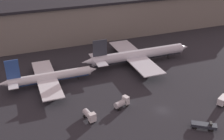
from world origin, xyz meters
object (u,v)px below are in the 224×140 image
object	(u,v)px
service_vehicle_3	(89,115)
service_vehicle_1	(122,103)
airplane_1	(138,55)
service_vehicle_0	(204,125)
airplane_0	(49,77)
service_vehicle_2	(224,99)

from	to	relation	value
service_vehicle_3	service_vehicle_1	bearing A→B (deg)	91.44
airplane_1	service_vehicle_0	xyz separation A→B (m)	(-1.66, -47.17, -2.57)
service_vehicle_0	service_vehicle_3	size ratio (longest dim) A/B	1.28
airplane_0	service_vehicle_0	distance (m)	56.43
service_vehicle_0	service_vehicle_3	bearing A→B (deg)	-173.99
airplane_0	service_vehicle_2	size ratio (longest dim) A/B	4.98
service_vehicle_1	service_vehicle_2	distance (m)	33.90
airplane_0	service_vehicle_1	world-z (taller)	airplane_0
airplane_1	service_vehicle_0	bearing A→B (deg)	-91.30
service_vehicle_3	airplane_0	bearing A→B (deg)	-175.65
service_vehicle_0	service_vehicle_2	size ratio (longest dim) A/B	0.97
service_vehicle_0	service_vehicle_2	world-z (taller)	service_vehicle_2
airplane_0	airplane_1	bearing A→B (deg)	7.57
airplane_0	service_vehicle_3	world-z (taller)	airplane_0
service_vehicle_3	service_vehicle_0	bearing A→B (deg)	50.32
service_vehicle_2	service_vehicle_1	bearing A→B (deg)	134.99
airplane_0	service_vehicle_0	bearing A→B (deg)	-48.22
airplane_1	service_vehicle_2	size ratio (longest dim) A/B	6.76
service_vehicle_0	airplane_1	bearing A→B (deg)	122.49
service_vehicle_2	airplane_0	bearing A→B (deg)	119.22
airplane_1	service_vehicle_2	bearing A→B (deg)	-70.99
service_vehicle_2	service_vehicle_3	bearing A→B (deg)	142.86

